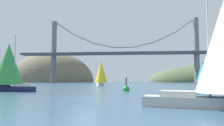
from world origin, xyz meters
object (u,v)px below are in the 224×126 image
object	(u,v)px
sailboat_navy_sail	(5,69)
channel_buoy	(126,89)
sailboat_green_sail	(9,65)
sailboat_yellow_sail	(101,72)
sailboat_teal_sail	(204,72)

from	to	relation	value
sailboat_navy_sail	channel_buoy	world-z (taller)	sailboat_navy_sail
sailboat_green_sail	channel_buoy	size ratio (longest dim) A/B	3.41
sailboat_yellow_sail	channel_buoy	world-z (taller)	sailboat_yellow_sail
sailboat_green_sail	sailboat_navy_sail	bearing A→B (deg)	122.59
sailboat_green_sail	sailboat_teal_sail	distance (m)	58.26
sailboat_green_sail	sailboat_yellow_sail	xyz separation A→B (m)	(10.27, 31.90, -0.11)
sailboat_yellow_sail	sailboat_navy_sail	xyz separation A→B (m)	(-27.41, -5.09, 1.01)
sailboat_teal_sail	channel_buoy	bearing A→B (deg)	-122.82
sailboat_yellow_sail	channel_buoy	bearing A→B (deg)	-74.28
sailboat_green_sail	channel_buoy	bearing A→B (deg)	6.92
channel_buoy	sailboat_navy_sail	bearing A→B (deg)	145.52
sailboat_green_sail	sailboat_navy_sail	distance (m)	31.84
sailboat_yellow_sail	sailboat_teal_sail	size ratio (longest dim) A/B	0.90
sailboat_teal_sail	channel_buoy	xyz separation A→B (m)	(-24.10, -37.37, -3.87)
channel_buoy	sailboat_teal_sail	bearing A→B (deg)	57.18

